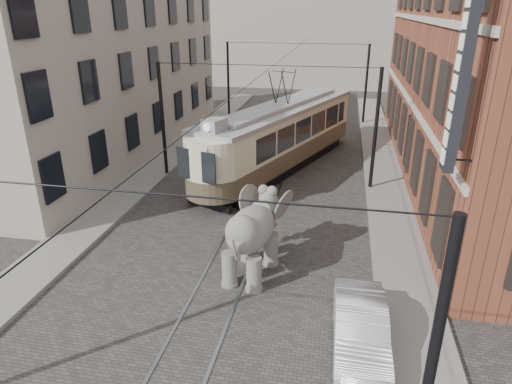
# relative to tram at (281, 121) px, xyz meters

# --- Properties ---
(ground) EXTENTS (120.00, 120.00, 0.00)m
(ground) POSITION_rel_tram_xyz_m (-0.33, -8.36, -2.71)
(ground) COLOR #413F3C
(tram_rails) EXTENTS (1.54, 80.00, 0.02)m
(tram_rails) POSITION_rel_tram_xyz_m (-0.33, -8.36, -2.70)
(tram_rails) COLOR slate
(tram_rails) RESTS_ON ground
(sidewalk_right) EXTENTS (2.00, 60.00, 0.15)m
(sidewalk_right) POSITION_rel_tram_xyz_m (5.67, -8.36, -2.63)
(sidewalk_right) COLOR slate
(sidewalk_right) RESTS_ON ground
(sidewalk_left) EXTENTS (2.00, 60.00, 0.15)m
(sidewalk_left) POSITION_rel_tram_xyz_m (-6.83, -8.36, -2.63)
(sidewalk_left) COLOR slate
(sidewalk_left) RESTS_ON ground
(brick_building) EXTENTS (8.00, 26.00, 12.00)m
(brick_building) POSITION_rel_tram_xyz_m (10.67, 0.64, 3.29)
(brick_building) COLOR brown
(brick_building) RESTS_ON ground
(stucco_building) EXTENTS (7.00, 24.00, 10.00)m
(stucco_building) POSITION_rel_tram_xyz_m (-11.33, 1.64, 2.29)
(stucco_building) COLOR gray
(stucco_building) RESTS_ON ground
(distant_block) EXTENTS (28.00, 10.00, 14.00)m
(distant_block) POSITION_rel_tram_xyz_m (-0.33, 31.64, 4.29)
(distant_block) COLOR gray
(distant_block) RESTS_ON ground
(catenary) EXTENTS (11.00, 30.20, 6.00)m
(catenary) POSITION_rel_tram_xyz_m (-0.53, -3.36, 0.29)
(catenary) COLOR black
(catenary) RESTS_ON ground
(tram) EXTENTS (7.52, 13.76, 5.42)m
(tram) POSITION_rel_tram_xyz_m (0.00, 0.00, 0.00)
(tram) COLOR beige
(tram) RESTS_ON ground
(elephant) EXTENTS (3.10, 4.71, 2.68)m
(elephant) POSITION_rel_tram_xyz_m (0.54, -11.14, -1.37)
(elephant) COLOR slate
(elephant) RESTS_ON ground
(parked_car) EXTENTS (1.50, 3.96, 1.29)m
(parked_car) POSITION_rel_tram_xyz_m (4.12, -14.17, -2.06)
(parked_car) COLOR #ACADB1
(parked_car) RESTS_ON ground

